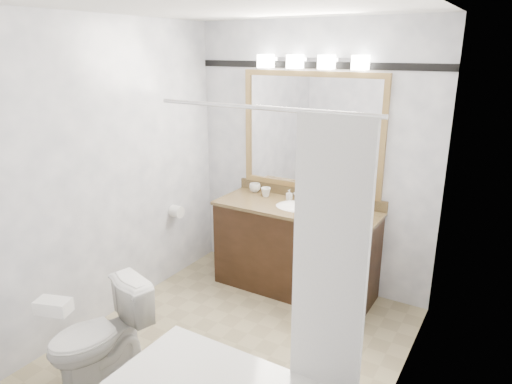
# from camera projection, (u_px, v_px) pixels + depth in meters

# --- Properties ---
(room) EXTENTS (2.42, 2.62, 2.52)m
(room) POSITION_uv_depth(u_px,v_px,m) (235.00, 194.00, 3.24)
(room) COLOR #9B8F69
(room) RESTS_ON ground
(vanity) EXTENTS (1.53, 0.58, 0.97)m
(vanity) POSITION_uv_depth(u_px,v_px,m) (295.00, 247.00, 4.32)
(vanity) COLOR black
(vanity) RESTS_ON ground
(mirror) EXTENTS (1.40, 0.04, 1.10)m
(mirror) POSITION_uv_depth(u_px,v_px,m) (311.00, 132.00, 4.22)
(mirror) COLOR #A4814A
(mirror) RESTS_ON room
(vanity_light_bar) EXTENTS (1.02, 0.14, 0.12)m
(vanity_light_bar) POSITION_uv_depth(u_px,v_px,m) (311.00, 61.00, 3.98)
(vanity_light_bar) COLOR silver
(vanity_light_bar) RESTS_ON room
(accent_stripe) EXTENTS (2.40, 0.01, 0.06)m
(accent_stripe) POSITION_uv_depth(u_px,v_px,m) (314.00, 65.00, 4.05)
(accent_stripe) COLOR black
(accent_stripe) RESTS_ON room
(tp_roll) EXTENTS (0.11, 0.12, 0.12)m
(tp_roll) POSITION_uv_depth(u_px,v_px,m) (177.00, 211.00, 4.51)
(tp_roll) COLOR white
(tp_roll) RESTS_ON room
(toilet) EXTENTS (0.57, 0.77, 0.70)m
(toilet) POSITION_uv_depth(u_px,v_px,m) (99.00, 336.00, 3.13)
(toilet) COLOR white
(toilet) RESTS_ON ground
(tissue_box) EXTENTS (0.23, 0.17, 0.08)m
(tissue_box) POSITION_uv_depth(u_px,v_px,m) (53.00, 306.00, 2.77)
(tissue_box) COLOR white
(tissue_box) RESTS_ON toilet
(coffee_maker) EXTENTS (0.18, 0.22, 0.34)m
(coffee_maker) POSITION_uv_depth(u_px,v_px,m) (348.00, 197.00, 3.90)
(coffee_maker) COLOR black
(coffee_maker) RESTS_ON vanity
(cup_left) EXTENTS (0.13, 0.13, 0.09)m
(cup_left) POSITION_uv_depth(u_px,v_px,m) (255.00, 188.00, 4.62)
(cup_left) COLOR white
(cup_left) RESTS_ON vanity
(cup_right) EXTENTS (0.12, 0.12, 0.09)m
(cup_right) POSITION_uv_depth(u_px,v_px,m) (266.00, 192.00, 4.48)
(cup_right) COLOR white
(cup_right) RESTS_ON vanity
(soap_bottle_a) EXTENTS (0.06, 0.06, 0.10)m
(soap_bottle_a) POSITION_uv_depth(u_px,v_px,m) (289.00, 195.00, 4.38)
(soap_bottle_a) COLOR white
(soap_bottle_a) RESTS_ON vanity
(soap_bottle_b) EXTENTS (0.07, 0.07, 0.07)m
(soap_bottle_b) POSITION_uv_depth(u_px,v_px,m) (326.00, 201.00, 4.24)
(soap_bottle_b) COLOR white
(soap_bottle_b) RESTS_ON vanity
(soap_bar) EXTENTS (0.09, 0.07, 0.02)m
(soap_bar) POSITION_uv_depth(u_px,v_px,m) (308.00, 203.00, 4.26)
(soap_bar) COLOR beige
(soap_bar) RESTS_ON vanity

